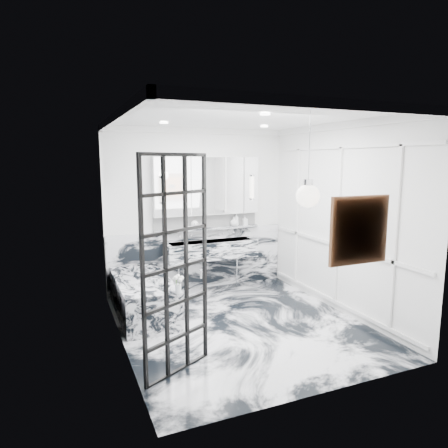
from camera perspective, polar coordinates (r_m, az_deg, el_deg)
name	(u,v)px	position (r m, az deg, el deg)	size (l,w,h in m)	color
floor	(241,325)	(5.72, 2.46, -14.18)	(3.60, 3.60, 0.00)	silver
ceiling	(243,117)	(5.28, 2.67, 14.97)	(3.60, 3.60, 0.00)	white
wall_back	(198,210)	(6.98, -3.75, 2.01)	(3.60, 3.60, 0.00)	white
wall_front	(325,255)	(3.80, 14.22, -4.25)	(3.60, 3.60, 0.00)	white
wall_left	(119,234)	(4.87, -14.74, -1.37)	(3.60, 3.60, 0.00)	white
wall_right	(339,219)	(6.17, 16.13, 0.73)	(3.60, 3.60, 0.00)	white
marble_clad_back	(199,259)	(7.11, -3.61, -5.02)	(3.18, 0.05, 1.05)	silver
marble_clad_left	(121,239)	(4.88, -14.54, -2.05)	(0.02, 3.56, 2.68)	silver
panel_molding	(338,225)	(6.17, 15.95, -0.19)	(0.03, 3.40, 2.30)	white
soap_bottle_a	(236,220)	(7.18, 1.78, 0.62)	(0.09, 0.09, 0.22)	#8C5919
soap_bottle_b	(245,220)	(7.25, 3.00, 0.53)	(0.08, 0.08, 0.18)	#4C4C51
soap_bottle_c	(234,221)	(7.16, 1.40, 0.37)	(0.13, 0.13, 0.17)	silver
face_pot	(194,224)	(6.89, -4.25, -0.05)	(0.14, 0.14, 0.14)	white
amber_bottle	(233,223)	(7.16, 1.35, 0.11)	(0.04, 0.04, 0.10)	#8C5919
flower_vase	(178,289)	(5.28, -6.57, -9.17)	(0.08, 0.08, 0.12)	silver
crittall_door	(176,267)	(4.20, -6.85, -6.16)	(0.88, 0.04, 2.32)	black
artwork	(359,230)	(4.06, 18.76, -0.83)	(0.57, 0.05, 0.57)	#C85714
pendant_light	(308,196)	(4.16, 11.90, 3.94)	(0.24, 0.24, 0.24)	white
trough_sink	(211,250)	(6.91, -1.86, -3.68)	(1.60, 0.45, 0.30)	silver
ledge	(208,229)	(7.00, -2.35, -0.68)	(1.90, 0.14, 0.04)	silver
subway_tile	(206,221)	(7.04, -2.53, 0.48)	(1.90, 0.03, 0.23)	white
mirror_cabinet	(207,186)	(6.92, -2.41, 5.46)	(1.90, 0.16, 1.00)	white
sconce_left	(162,190)	(6.59, -8.84, 4.82)	(0.07, 0.07, 0.40)	white
sconce_right	(252,187)	(7.16, 4.06, 5.24)	(0.07, 0.07, 0.40)	white
bathtub	(143,297)	(6.08, -11.49, -10.14)	(0.75, 1.65, 0.55)	silver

